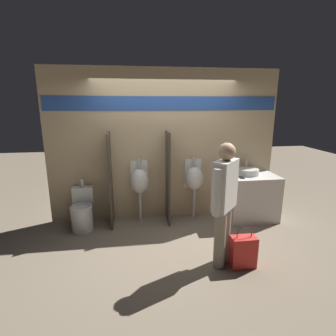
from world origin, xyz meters
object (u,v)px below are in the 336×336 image
(urinal_near_counter, at_px, (140,181))
(toilet, at_px, (82,212))
(sink_basin, at_px, (249,172))
(cell_phone, at_px, (241,178))
(person_in_vest, at_px, (224,200))
(shopping_bag, at_px, (243,251))
(urinal_far, at_px, (194,179))

(urinal_near_counter, bearing_deg, toilet, -171.23)
(sink_basin, distance_m, urinal_near_counter, 1.99)
(cell_phone, relative_size, person_in_vest, 0.09)
(cell_phone, distance_m, person_in_vest, 1.40)
(urinal_near_counter, relative_size, toilet, 1.38)
(person_in_vest, bearing_deg, sink_basin, 7.45)
(sink_basin, bearing_deg, person_in_vest, -125.08)
(sink_basin, xyz_separation_m, cell_phone, (-0.22, -0.19, -0.05))
(sink_basin, height_order, cell_phone, sink_basin)
(urinal_near_counter, xyz_separation_m, person_in_vest, (1.02, -1.47, 0.14))
(cell_phone, xyz_separation_m, shopping_bag, (-0.48, -1.28, -0.63))
(sink_basin, height_order, shopping_bag, sink_basin)
(urinal_near_counter, height_order, person_in_vest, person_in_vest)
(cell_phone, height_order, shopping_bag, cell_phone)
(urinal_near_counter, xyz_separation_m, toilet, (-0.99, -0.15, -0.47))
(urinal_far, xyz_separation_m, person_in_vest, (0.03, -1.47, 0.14))
(sink_basin, relative_size, urinal_far, 0.31)
(toilet, height_order, person_in_vest, person_in_vest)
(cell_phone, height_order, urinal_far, urinal_far)
(cell_phone, relative_size, urinal_near_counter, 0.12)
(cell_phone, height_order, toilet, cell_phone)
(sink_basin, distance_m, toilet, 3.03)
(shopping_bag, bearing_deg, sink_basin, 64.39)
(cell_phone, bearing_deg, urinal_near_counter, 170.76)
(sink_basin, height_order, urinal_far, urinal_far)
(urinal_far, height_order, toilet, urinal_far)
(sink_basin, bearing_deg, toilet, -178.99)
(sink_basin, xyz_separation_m, person_in_vest, (-0.96, -1.37, 0.02))
(sink_basin, height_order, person_in_vest, person_in_vest)
(toilet, distance_m, shopping_bag, 2.68)
(urinal_far, xyz_separation_m, toilet, (-1.98, -0.15, -0.47))
(cell_phone, bearing_deg, sink_basin, 40.57)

